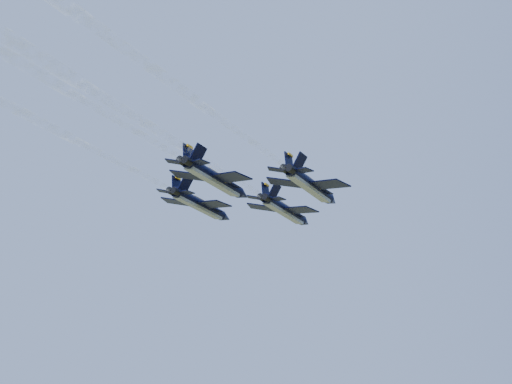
# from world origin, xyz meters

# --- Properties ---
(jet_lead) EXTENTS (13.33, 18.36, 4.64)m
(jet_lead) POSITION_xyz_m (5.69, 12.50, 92.95)
(jet_lead) COLOR black
(jet_left) EXTENTS (13.33, 18.36, 4.64)m
(jet_left) POSITION_xyz_m (-9.03, 6.81, 92.95)
(jet_left) COLOR black
(jet_right) EXTENTS (13.33, 18.36, 4.64)m
(jet_right) POSITION_xyz_m (10.83, -3.14, 92.95)
(jet_right) COLOR black
(jet_slot) EXTENTS (13.33, 18.36, 4.64)m
(jet_slot) POSITION_xyz_m (-3.67, -8.55, 92.95)
(jet_slot) COLOR black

